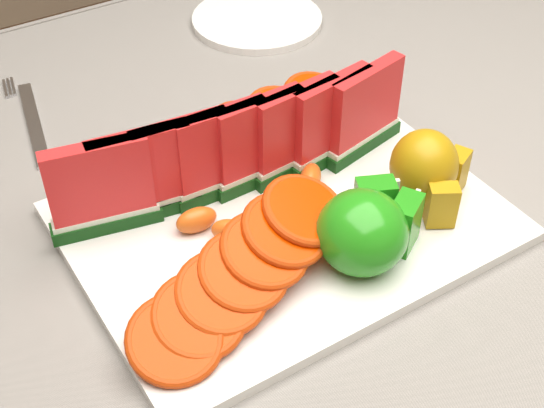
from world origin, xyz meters
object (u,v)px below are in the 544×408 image
object	(u,v)px
platter	(285,221)
side_plate	(257,20)
apple_cluster	(367,229)
pear_cluster	(427,168)
fork	(31,120)

from	to	relation	value
platter	side_plate	xyz separation A→B (m)	(0.19, 0.37, -0.00)
platter	apple_cluster	xyz separation A→B (m)	(0.03, -0.08, 0.04)
platter	pear_cluster	distance (m)	0.15
apple_cluster	pear_cluster	distance (m)	0.10
platter	pear_cluster	bearing A→B (deg)	-20.74
platter	side_plate	bearing A→B (deg)	62.39
side_plate	fork	size ratio (longest dim) A/B	1.10
pear_cluster	apple_cluster	bearing A→B (deg)	-161.45
apple_cluster	fork	bearing A→B (deg)	115.62
platter	pear_cluster	world-z (taller)	pear_cluster
side_plate	fork	bearing A→B (deg)	-169.67
fork	platter	bearing A→B (deg)	-63.43
platter	pear_cluster	xyz separation A→B (m)	(0.13, -0.05, 0.04)
apple_cluster	platter	bearing A→B (deg)	112.01
apple_cluster	side_plate	size ratio (longest dim) A/B	0.52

